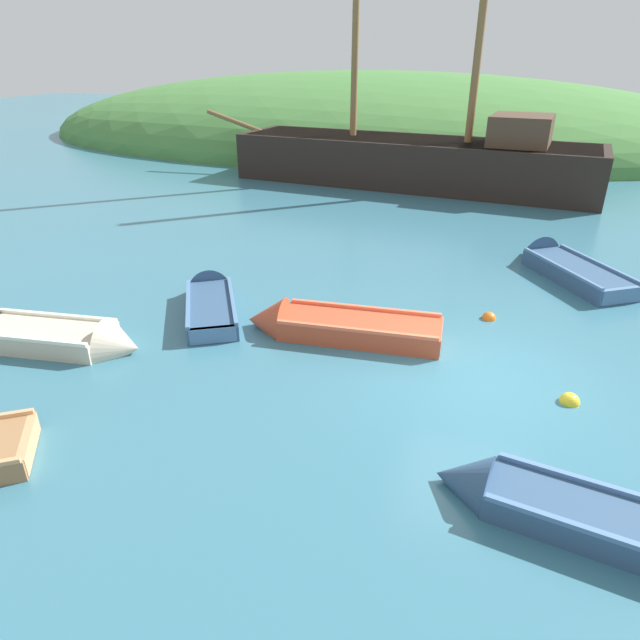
{
  "coord_description": "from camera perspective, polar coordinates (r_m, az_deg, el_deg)",
  "views": [
    {
      "loc": [
        -0.32,
        -8.65,
        5.12
      ],
      "look_at": [
        -3.32,
        1.06,
        0.19
      ],
      "focal_mm": 31.03,
      "sensor_mm": 36.0,
      "label": 1
    }
  ],
  "objects": [
    {
      "name": "shore_hill",
      "position": [
        38.15,
        5.38,
        18.07
      ],
      "size": [
        45.17,
        23.66,
        8.24
      ],
      "primitive_type": "ellipsoid",
      "color": "#477F3D",
      "rests_on": "ground"
    },
    {
      "name": "buoy_yellow",
      "position": [
        9.94,
        24.3,
        -7.73
      ],
      "size": [
        0.33,
        0.33,
        0.33
      ],
      "primitive_type": "sphere",
      "color": "yellow",
      "rests_on": "ground"
    },
    {
      "name": "rowboat_far",
      "position": [
        7.65,
        23.51,
        -17.74
      ],
      "size": [
        3.48,
        1.49,
        0.87
      ],
      "rotation": [
        0.0,
        0.0,
        2.96
      ],
      "color": "#335175",
      "rests_on": "ground"
    },
    {
      "name": "rowboat_outer_right",
      "position": [
        11.09,
        1.15,
        -0.82
      ],
      "size": [
        3.98,
        1.32,
        1.06
      ],
      "rotation": [
        0.0,
        0.0,
        3.2
      ],
      "color": "#C64C2D",
      "rests_on": "ground"
    },
    {
      "name": "rowboat_center",
      "position": [
        15.53,
        23.73,
        4.94
      ],
      "size": [
        2.95,
        3.74,
        1.12
      ],
      "rotation": [
        0.0,
        0.0,
        2.14
      ],
      "color": "#335175",
      "rests_on": "ground"
    },
    {
      "name": "rowboat_near_dock",
      "position": [
        11.66,
        -24.55,
        -2.01
      ],
      "size": [
        3.4,
        1.43,
        1.05
      ],
      "rotation": [
        0.0,
        0.0,
        0.11
      ],
      "color": "beige",
      "rests_on": "ground"
    },
    {
      "name": "buoy_orange",
      "position": [
        12.33,
        17.0,
        0.14
      ],
      "size": [
        0.3,
        0.3,
        0.3
      ],
      "primitive_type": "sphere",
      "color": "orange",
      "rests_on": "ground"
    },
    {
      "name": "rowboat_portside",
      "position": [
        12.52,
        -11.21,
        1.78
      ],
      "size": [
        2.4,
        3.27,
        0.96
      ],
      "rotation": [
        0.0,
        0.0,
        2.08
      ],
      "color": "#335175",
      "rests_on": "ground"
    },
    {
      "name": "ground_plane",
      "position": [
        10.06,
        16.6,
        -5.94
      ],
      "size": [
        120.0,
        120.0,
        0.0
      ],
      "primitive_type": "plane",
      "color": "teal"
    },
    {
      "name": "sailing_ship",
      "position": [
        24.52,
        9.76,
        15.2
      ],
      "size": [
        17.69,
        5.48,
        12.93
      ],
      "rotation": [
        0.0,
        0.0,
        3.02
      ],
      "color": "black",
      "rests_on": "ground"
    }
  ]
}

